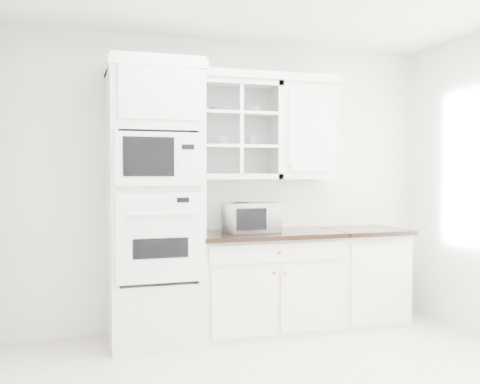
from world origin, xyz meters
name	(u,v)px	position (x,y,z in m)	size (l,w,h in m)	color
room_shell	(279,128)	(0.00, 0.43, 1.78)	(4.00, 3.50, 2.70)	white
oven_column	(154,203)	(-0.75, 1.42, 1.20)	(0.76, 0.68, 2.40)	white
base_cabinet_run	(267,281)	(0.28, 1.45, 0.46)	(1.32, 0.67, 0.92)	white
extra_base_cabinet	(363,275)	(1.28, 1.45, 0.46)	(0.72, 0.67, 0.92)	white
upper_cabinet_glass	(236,130)	(0.03, 1.58, 1.85)	(0.80, 0.33, 0.90)	white
upper_cabinet_solid	(304,132)	(0.71, 1.58, 1.85)	(0.55, 0.33, 0.90)	white
crown_molding	(226,76)	(-0.07, 1.56, 2.33)	(2.14, 0.38, 0.07)	white
countertop_microwave	(251,217)	(0.13, 1.45, 1.06)	(0.47, 0.39, 0.27)	white
bowl_a	(221,110)	(-0.12, 1.58, 2.03)	(0.19, 0.19, 0.05)	white
bowl_b	(252,110)	(0.18, 1.57, 2.04)	(0.18, 0.18, 0.05)	white
cup_a	(222,141)	(-0.10, 1.59, 1.75)	(0.11, 0.11, 0.09)	white
cup_b	(252,141)	(0.19, 1.60, 1.76)	(0.10, 0.10, 0.09)	white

